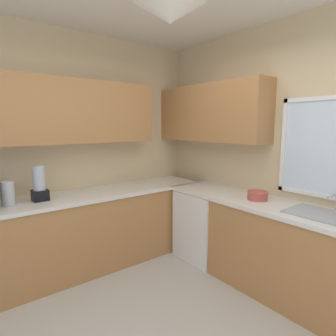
% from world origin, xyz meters
% --- Properties ---
extents(room_shell, '(4.03, 3.52, 2.79)m').
position_xyz_m(room_shell, '(-0.82, 0.54, 1.89)').
color(room_shell, beige).
rests_on(room_shell, ground_plane).
extents(counter_run_left, '(0.65, 3.13, 0.89)m').
position_xyz_m(counter_run_left, '(-1.64, 0.00, 0.44)').
color(counter_run_left, '#AD7542').
rests_on(counter_run_left, ground_plane).
extents(counter_run_back, '(3.12, 0.65, 0.89)m').
position_xyz_m(counter_run_back, '(0.21, 1.39, 0.44)').
color(counter_run_back, '#AD7542').
rests_on(counter_run_back, ground_plane).
extents(dishwasher, '(0.60, 0.60, 0.84)m').
position_xyz_m(dishwasher, '(-0.98, 1.36, 0.42)').
color(dishwasher, white).
rests_on(dishwasher, ground_plane).
extents(kettle, '(0.12, 0.12, 0.24)m').
position_xyz_m(kettle, '(-1.62, -0.69, 1.00)').
color(kettle, '#B7B7BC').
rests_on(kettle, counter_run_left).
extents(sink_assembly, '(0.65, 0.40, 0.19)m').
position_xyz_m(sink_assembly, '(0.41, 1.39, 0.90)').
color(sink_assembly, '#9EA0A5').
rests_on(sink_assembly, counter_run_back).
extents(bowl, '(0.20, 0.20, 0.09)m').
position_xyz_m(bowl, '(-0.29, 1.39, 0.93)').
color(bowl, '#B74C42').
rests_on(bowl, counter_run_back).
extents(blender_appliance, '(0.15, 0.15, 0.36)m').
position_xyz_m(blender_appliance, '(-1.64, -0.40, 1.05)').
color(blender_appliance, black).
rests_on(blender_appliance, counter_run_left).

